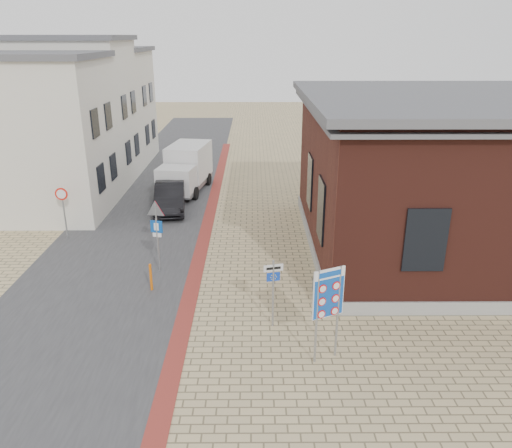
# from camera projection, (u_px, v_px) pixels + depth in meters

# --- Properties ---
(ground) EXTENTS (120.00, 120.00, 0.00)m
(ground) POSITION_uv_depth(u_px,v_px,m) (242.00, 331.00, 16.34)
(ground) COLOR tan
(ground) RESTS_ON ground
(road_strip) EXTENTS (7.00, 60.00, 0.02)m
(road_strip) POSITION_uv_depth(u_px,v_px,m) (157.00, 194.00, 30.34)
(road_strip) COLOR #38383A
(road_strip) RESTS_ON ground
(curb_strip) EXTENTS (0.60, 40.00, 0.02)m
(curb_strip) POSITION_uv_depth(u_px,v_px,m) (208.00, 223.00, 25.68)
(curb_strip) COLOR maroon
(curb_strip) RESTS_ON ground
(brick_building) EXTENTS (13.00, 13.00, 6.80)m
(brick_building) POSITION_uv_depth(u_px,v_px,m) (451.00, 172.00, 21.69)
(brick_building) COLOR gray
(brick_building) RESTS_ON ground
(townhouse_near) EXTENTS (7.40, 6.40, 8.30)m
(townhouse_near) POSITION_uv_depth(u_px,v_px,m) (36.00, 136.00, 26.03)
(townhouse_near) COLOR silver
(townhouse_near) RESTS_ON ground
(townhouse_mid) EXTENTS (7.40, 6.40, 9.10)m
(townhouse_mid) POSITION_uv_depth(u_px,v_px,m) (74.00, 111.00, 31.50)
(townhouse_mid) COLOR silver
(townhouse_mid) RESTS_ON ground
(townhouse_far) EXTENTS (7.40, 6.40, 8.30)m
(townhouse_far) POSITION_uv_depth(u_px,v_px,m) (102.00, 105.00, 37.25)
(townhouse_far) COLOR silver
(townhouse_far) RESTS_ON ground
(bike_rack) EXTENTS (0.08, 1.80, 0.60)m
(bike_rack) POSITION_uv_depth(u_px,v_px,m) (316.00, 291.00, 18.32)
(bike_rack) COLOR slate
(bike_rack) RESTS_ON ground
(sedan) EXTENTS (2.09, 4.70, 1.50)m
(sedan) POSITION_uv_depth(u_px,v_px,m) (170.00, 197.00, 27.43)
(sedan) COLOR black
(sedan) RESTS_ON ground
(box_truck) EXTENTS (2.91, 5.55, 2.76)m
(box_truck) POSITION_uv_depth(u_px,v_px,m) (186.00, 168.00, 30.60)
(box_truck) COLOR slate
(box_truck) RESTS_ON ground
(border_sign) EXTENTS (0.94, 0.47, 2.98)m
(border_sign) POSITION_uv_depth(u_px,v_px,m) (328.00, 295.00, 14.19)
(border_sign) COLOR gray
(border_sign) RESTS_ON ground
(essen_sign) EXTENTS (0.64, 0.19, 2.39)m
(essen_sign) POSITION_uv_depth(u_px,v_px,m) (273.00, 283.00, 16.07)
(essen_sign) COLOR gray
(essen_sign) RESTS_ON ground
(parking_sign) EXTENTS (0.49, 0.15, 2.26)m
(parking_sign) POSITION_uv_depth(u_px,v_px,m) (157.00, 236.00, 19.99)
(parking_sign) COLOR gray
(parking_sign) RESTS_ON ground
(yield_sign) EXTENTS (0.88, 0.22, 2.49)m
(yield_sign) POSITION_uv_depth(u_px,v_px,m) (156.00, 215.00, 21.26)
(yield_sign) COLOR gray
(yield_sign) RESTS_ON ground
(speed_sign) EXTENTS (0.59, 0.07, 2.52)m
(speed_sign) POSITION_uv_depth(u_px,v_px,m) (63.00, 205.00, 23.18)
(speed_sign) COLOR gray
(speed_sign) RESTS_ON ground
(bollard) EXTENTS (0.11, 0.11, 1.09)m
(bollard) POSITION_uv_depth(u_px,v_px,m) (151.00, 277.00, 18.75)
(bollard) COLOR #DC610B
(bollard) RESTS_ON ground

